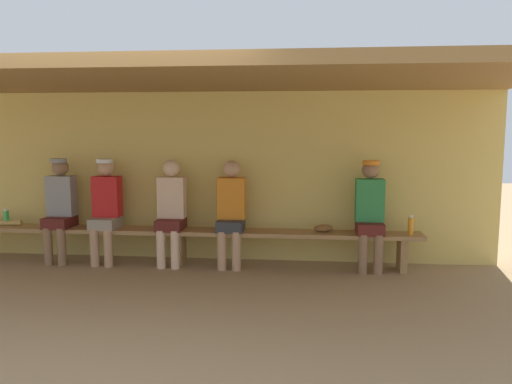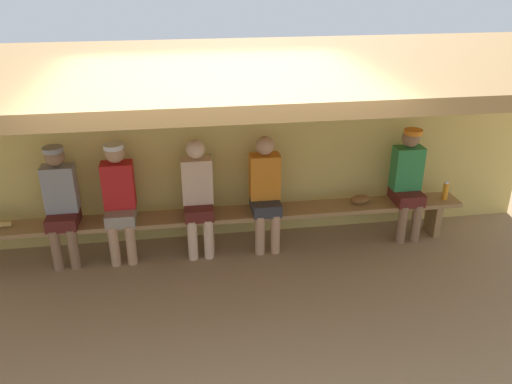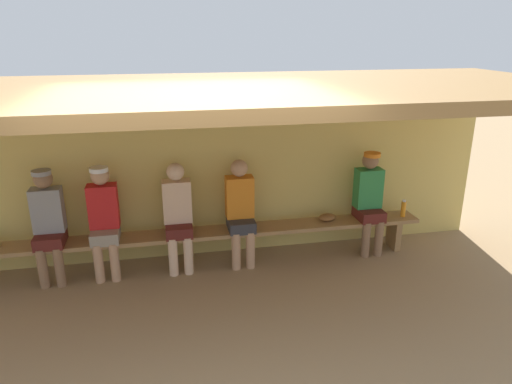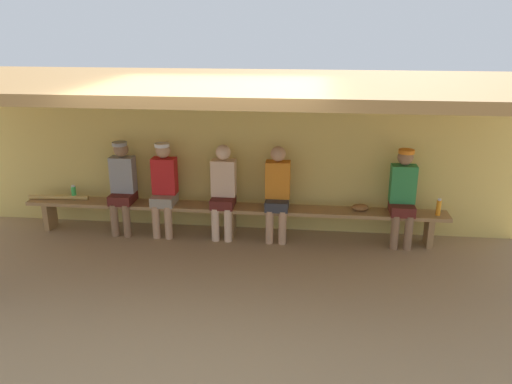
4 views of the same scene
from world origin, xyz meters
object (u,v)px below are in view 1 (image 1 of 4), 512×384
(player_in_blue, at_px, (60,205))
(player_shirtless_tan, at_px, (231,209))
(bench, at_px, (181,235))
(player_near_post, at_px, (171,208))
(player_in_white, at_px, (106,206))
(water_bottle_green, at_px, (6,218))
(baseball_glove_dark_brown, at_px, (324,228))
(water_bottle_clear, at_px, (411,226))
(player_leftmost, at_px, (370,210))

(player_in_blue, bearing_deg, player_shirtless_tan, -0.01)
(bench, bearing_deg, player_shirtless_tan, 0.27)
(player_near_post, bearing_deg, player_in_white, 179.97)
(water_bottle_green, relative_size, baseball_glove_dark_brown, 0.90)
(player_shirtless_tan, xyz_separation_m, water_bottle_clear, (2.19, -0.04, -0.16))
(player_shirtless_tan, xyz_separation_m, player_near_post, (-0.76, 0.00, 0.00))
(player_in_white, xyz_separation_m, baseball_glove_dark_brown, (2.77, 0.03, -0.24))
(bench, xyz_separation_m, player_shirtless_tan, (0.65, 0.00, 0.34))
(bench, bearing_deg, player_in_white, 179.79)
(bench, relative_size, player_near_post, 4.49)
(water_bottle_clear, bearing_deg, player_leftmost, 175.53)
(player_shirtless_tan, distance_m, water_bottle_clear, 2.19)
(player_shirtless_tan, distance_m, player_leftmost, 1.70)
(bench, xyz_separation_m, baseball_glove_dark_brown, (1.80, 0.03, 0.12))
(player_near_post, xyz_separation_m, water_bottle_clear, (2.95, -0.04, -0.16))
(player_near_post, bearing_deg, player_leftmost, 0.01)
(player_in_blue, bearing_deg, bench, -0.13)
(water_bottle_clear, bearing_deg, player_in_blue, 179.51)
(player_shirtless_tan, relative_size, water_bottle_clear, 5.70)
(player_leftmost, height_order, baseball_glove_dark_brown, player_leftmost)
(player_in_white, xyz_separation_m, player_near_post, (0.86, -0.00, -0.02))
(player_leftmost, distance_m, water_bottle_clear, 0.51)
(bench, distance_m, player_in_blue, 1.63)
(player_in_blue, relative_size, baseball_glove_dark_brown, 5.60)
(water_bottle_clear, bearing_deg, player_in_white, 179.43)
(player_near_post, relative_size, baseball_glove_dark_brown, 5.56)
(player_shirtless_tan, height_order, player_near_post, same)
(player_leftmost, bearing_deg, player_near_post, -179.99)
(player_in_blue, height_order, baseball_glove_dark_brown, player_in_blue)
(player_shirtless_tan, relative_size, player_leftmost, 0.99)
(bench, xyz_separation_m, water_bottle_clear, (2.83, -0.03, 0.18))
(player_in_blue, xyz_separation_m, player_leftmost, (3.94, 0.00, 0.00))
(water_bottle_green, bearing_deg, water_bottle_clear, -0.75)
(player_in_white, height_order, water_bottle_clear, player_in_white)
(player_in_white, distance_m, water_bottle_green, 1.39)
(water_bottle_clear, distance_m, water_bottle_green, 5.19)
(player_in_blue, relative_size, player_near_post, 1.01)
(player_in_blue, xyz_separation_m, player_near_post, (1.47, -0.00, -0.02))
(player_in_blue, bearing_deg, player_leftmost, 0.00)
(player_shirtless_tan, xyz_separation_m, player_leftmost, (1.70, 0.00, 0.02))
(player_in_blue, height_order, player_leftmost, same)
(player_leftmost, distance_m, player_near_post, 2.47)
(player_shirtless_tan, bearing_deg, player_leftmost, 0.02)
(bench, relative_size, baseball_glove_dark_brown, 25.00)
(player_in_white, height_order, player_in_blue, same)
(player_shirtless_tan, distance_m, player_near_post, 0.76)
(player_near_post, bearing_deg, bench, -1.51)
(water_bottle_green, height_order, baseball_glove_dark_brown, water_bottle_green)
(player_leftmost, bearing_deg, baseball_glove_dark_brown, 177.19)
(player_near_post, distance_m, baseball_glove_dark_brown, 1.93)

